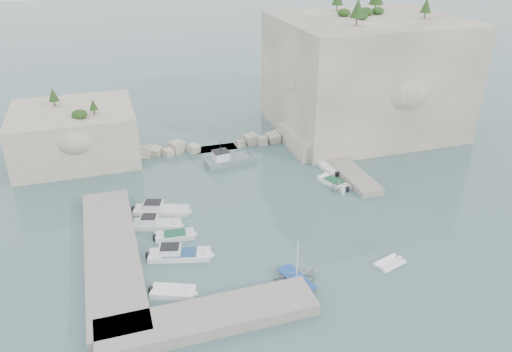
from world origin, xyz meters
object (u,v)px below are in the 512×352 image
object	(u,v)px
motorboat_a	(162,212)
motorboat_e	(173,294)
motorboat_c	(175,238)
inflatable_dinghy	(389,265)
rowboat	(296,282)
tender_east_c	(328,170)
tender_east_d	(316,160)
tender_east_b	(334,184)
work_boat	(231,163)
tender_east_a	(339,190)
motorboat_b	(157,227)
motorboat_d	(180,257)

from	to	relation	value
motorboat_a	motorboat_e	xyz separation A→B (m)	(-1.09, -14.38, 0.00)
motorboat_c	inflatable_dinghy	size ratio (longest dim) A/B	1.41
motorboat_a	inflatable_dinghy	xyz separation A→B (m)	(19.33, -16.49, 0.00)
rowboat	tender_east_c	bearing A→B (deg)	-46.56
motorboat_a	tender_east_d	bearing A→B (deg)	38.01
tender_east_b	motorboat_c	bearing A→B (deg)	86.00
rowboat	work_boat	world-z (taller)	work_boat
rowboat	tender_east_d	bearing A→B (deg)	-42.39
tender_east_d	tender_east_b	bearing A→B (deg)	153.56
motorboat_c	tender_east_a	world-z (taller)	tender_east_a
motorboat_b	inflatable_dinghy	bearing A→B (deg)	-16.44
motorboat_c	tender_east_d	xyz separation A→B (m)	(21.79, 12.99, 0.00)
motorboat_e	work_boat	bearing A→B (deg)	86.71
motorboat_d	tender_east_d	bearing A→B (deg)	51.77
tender_east_b	tender_east_c	bearing A→B (deg)	-35.02
tender_east_a	tender_east_d	world-z (taller)	tender_east_d
motorboat_e	rowboat	xyz separation A→B (m)	(10.95, -1.83, 0.00)
motorboat_c	tender_east_b	bearing A→B (deg)	21.02
rowboat	tender_east_c	world-z (taller)	rowboat
motorboat_b	tender_east_a	distance (m)	22.48
motorboat_b	work_boat	world-z (taller)	work_boat
motorboat_b	motorboat_d	xyz separation A→B (m)	(1.39, -6.25, 0.00)
motorboat_a	tender_east_c	distance (m)	23.03
tender_east_b	tender_east_c	xyz separation A→B (m)	(1.14, 4.05, 0.00)
motorboat_b	inflatable_dinghy	world-z (taller)	motorboat_b
motorboat_c	motorboat_e	size ratio (longest dim) A/B	1.06
motorboat_d	motorboat_e	world-z (taller)	motorboat_d
inflatable_dinghy	tender_east_b	xyz separation A→B (m)	(2.17, 16.64, 0.00)
motorboat_c	work_boat	size ratio (longest dim) A/B	0.58
motorboat_c	tender_east_c	bearing A→B (deg)	29.62
motorboat_e	motorboat_c	bearing A→B (deg)	101.99
tender_east_a	tender_east_d	xyz separation A→B (m)	(0.87, 8.92, 0.00)
motorboat_b	tender_east_d	bearing A→B (deg)	41.25
motorboat_e	tender_east_b	bearing A→B (deg)	55.41
motorboat_e	tender_east_c	xyz separation A→B (m)	(23.73, 18.58, 0.00)
tender_east_a	work_boat	xyz separation A→B (m)	(-10.65, 11.66, 0.00)
inflatable_dinghy	tender_east_b	size ratio (longest dim) A/B	0.64
rowboat	inflatable_dinghy	size ratio (longest dim) A/B	1.47
tender_east_a	motorboat_b	bearing A→B (deg)	101.81
motorboat_a	motorboat_d	bearing A→B (deg)	-67.55
motorboat_a	tender_east_d	size ratio (longest dim) A/B	1.68
motorboat_d	inflatable_dinghy	world-z (taller)	motorboat_d
inflatable_dinghy	tender_east_c	world-z (taller)	tender_east_c
motorboat_a	inflatable_dinghy	size ratio (longest dim) A/B	2.15
tender_east_c	tender_east_d	distance (m)	3.22
rowboat	work_boat	xyz separation A→B (m)	(0.99, 26.36, 0.00)
tender_east_a	tender_east_d	size ratio (longest dim) A/B	0.71
motorboat_c	tender_east_a	size ratio (longest dim) A/B	1.55
motorboat_a	tender_east_a	distance (m)	21.55
tender_east_c	tender_east_d	size ratio (longest dim) A/B	1.14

